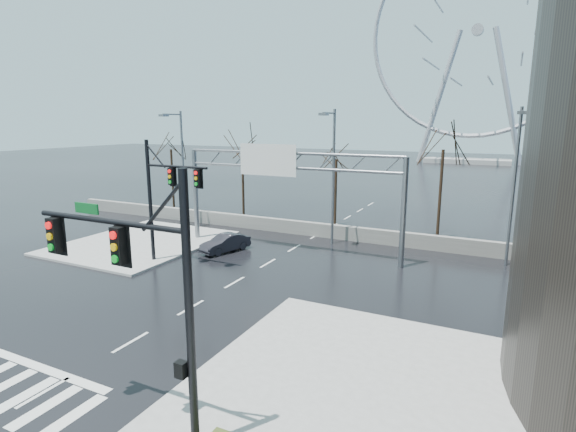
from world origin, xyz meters
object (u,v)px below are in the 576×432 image
Objects in this scene: sign_gantry at (283,179)px; ferris_wheel at (477,39)px; signal_mast_near at (147,281)px; car at (225,243)px; signal_mast_far at (163,191)px.

ferris_wheel reaches higher than sign_gantry.
signal_mast_near is at bearing -89.92° from ferris_wheel.
car is (-9.05, -81.96, -25.51)m from ferris_wheel.
ferris_wheel is at bearing 86.16° from sign_gantry.
signal_mast_near is at bearing -43.53° from car.
signal_mast_far reaches higher than sign_gantry.
car is at bearing 118.27° from signal_mast_near.
signal_mast_far is at bearing 130.26° from signal_mast_near.
signal_mast_far is at bearing -132.47° from sign_gantry.
car is at bearing 65.95° from signal_mast_far.
car is (-9.19, 17.08, -4.25)m from signal_mast_near.
ferris_wheel is (-0.14, 99.04, 21.26)m from signal_mast_near.
sign_gantry is 0.32× the size of ferris_wheel.
ferris_wheel is at bearing 82.80° from signal_mast_far.
signal_mast_near is 17.03m from signal_mast_far.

